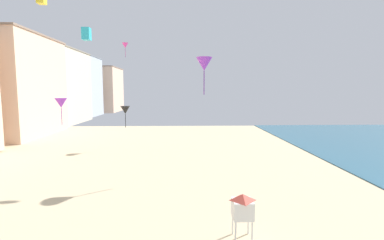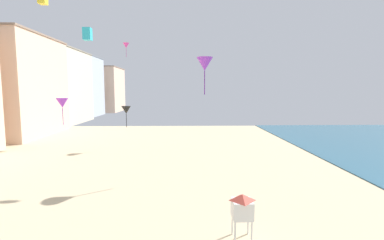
# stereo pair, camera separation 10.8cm
# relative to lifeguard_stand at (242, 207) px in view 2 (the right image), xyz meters

# --- Properties ---
(boardwalk_hotel_far) EXTENTS (15.50, 18.28, 18.21)m
(boardwalk_hotel_far) POSITION_rel_lifeguard_stand_xyz_m (-36.76, 55.91, 7.27)
(boardwalk_hotel_far) COLOR beige
(boardwalk_hotel_far) RESTS_ON ground
(boardwalk_hotel_distant) EXTENTS (12.05, 13.85, 18.84)m
(boardwalk_hotel_distant) POSITION_rel_lifeguard_stand_xyz_m (-36.76, 75.43, 7.59)
(boardwalk_hotel_distant) COLOR #ADB7C1
(boardwalk_hotel_distant) RESTS_ON ground
(boardwalk_hotel_furthest) EXTENTS (17.16, 18.10, 17.02)m
(boardwalk_hotel_furthest) POSITION_rel_lifeguard_stand_xyz_m (-36.76, 94.67, 6.68)
(boardwalk_hotel_furthest) COLOR beige
(boardwalk_hotel_furthest) RESTS_ON ground
(lifeguard_stand) EXTENTS (1.10, 1.10, 2.55)m
(lifeguard_stand) POSITION_rel_lifeguard_stand_xyz_m (0.00, 0.00, 0.00)
(lifeguard_stand) COLOR white
(lifeguard_stand) RESTS_ON ground
(kite_cyan_box) EXTENTS (0.98, 0.98, 1.54)m
(kite_cyan_box) POSITION_rel_lifeguard_stand_xyz_m (-15.49, 21.85, 13.50)
(kite_cyan_box) COLOR #2DB7CC
(kite_magenta_delta) EXTENTS (0.86, 0.86, 1.96)m
(kite_magenta_delta) POSITION_rel_lifeguard_stand_xyz_m (-11.30, 25.07, 12.60)
(kite_magenta_delta) COLOR #DB3D9E
(kite_purple_delta) EXTENTS (1.76, 1.76, 3.99)m
(kite_purple_delta) POSITION_rel_lifeguard_stand_xyz_m (-21.29, 26.88, 4.52)
(kite_purple_delta) COLOR purple
(kite_purple_delta_2) EXTENTS (1.63, 1.63, 3.70)m
(kite_purple_delta_2) POSITION_rel_lifeguard_stand_xyz_m (-1.16, 13.32, 8.98)
(kite_purple_delta_2) COLOR purple
(kite_black_delta) EXTENTS (1.34, 1.34, 3.04)m
(kite_black_delta) POSITION_rel_lifeguard_stand_xyz_m (-11.46, 24.78, 3.61)
(kite_black_delta) COLOR black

